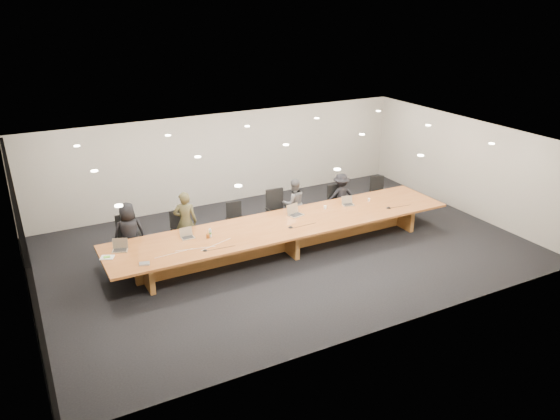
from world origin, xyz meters
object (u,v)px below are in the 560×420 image
object	(u,v)px
laptop_b	(187,233)
water_bottle	(210,233)
person_b	(186,222)
person_c	(294,203)
paper_cup_far	(369,200)
laptop_a	(119,246)
mic_left	(205,250)
chair_mid_right	(278,211)
amber_mug	(208,236)
mic_right	(389,208)
laptop_d	(296,210)
chair_left	(183,230)
mic_center	(291,227)
conference_table	(286,232)
chair_mid_left	(237,221)
person_d	(341,196)
paper_cup_near	(325,207)
laptop_e	(348,201)
person_a	(129,233)
av_box	(144,264)
chair_far_left	(128,239)
chair_far_right	(379,193)
chair_right	(337,202)

from	to	relation	value
laptop_b	water_bottle	distance (m)	0.53
person_b	person_c	world-z (taller)	person_b
water_bottle	paper_cup_far	bearing A→B (deg)	2.30
person_b	laptop_b	bearing A→B (deg)	96.11
laptop_a	mic_left	xyz separation A→B (m)	(1.68, -0.88, -0.12)
person_b	chair_mid_right	bearing A→B (deg)	-158.04
amber_mug	paper_cup_far	distance (m)	4.83
laptop_a	person_b	bearing A→B (deg)	44.55
chair_mid_right	person_c	size ratio (longest dim) A/B	0.85
laptop_a	mic_right	distance (m)	7.00
water_bottle	laptop_d	bearing A→B (deg)	5.06
amber_mug	chair_left	bearing A→B (deg)	101.37
paper_cup_far	mic_center	world-z (taller)	paper_cup_far
person_b	paper_cup_far	bearing A→B (deg)	-168.14
conference_table	chair_mid_left	size ratio (longest dim) A/B	9.05
person_d	laptop_a	xyz separation A→B (m)	(-6.50, -0.87, 0.22)
paper_cup_near	laptop_b	bearing A→B (deg)	-178.84
person_d	laptop_b	bearing A→B (deg)	21.05
chair_left	laptop_e	distance (m)	4.49
conference_table	paper_cup_far	bearing A→B (deg)	6.01
person_a	laptop_b	distance (m)	1.46
laptop_e	paper_cup_far	xyz separation A→B (m)	(0.68, -0.01, -0.08)
laptop_d	chair_left	bearing A→B (deg)	147.72
av_box	conference_table	bearing A→B (deg)	23.76
conference_table	mic_left	xyz separation A→B (m)	(-2.34, -0.55, 0.24)
chair_mid_left	chair_far_left	bearing A→B (deg)	-175.73
person_d	paper_cup_far	xyz separation A→B (m)	(0.31, -0.92, 0.13)
amber_mug	mic_right	size ratio (longest dim) A/B	0.75
amber_mug	laptop_b	bearing A→B (deg)	152.86
chair_mid_left	chair_far_right	xyz separation A→B (m)	(4.69, 0.00, 0.00)
conference_table	person_b	world-z (taller)	person_b
av_box	mic_left	size ratio (longest dim) A/B	1.89
person_d	av_box	bearing A→B (deg)	26.51
chair_right	paper_cup_far	size ratio (longest dim) A/B	12.21
mic_left	person_a	bearing A→B (deg)	126.58
laptop_d	laptop_e	size ratio (longest dim) A/B	1.23
person_a	paper_cup_far	world-z (taller)	person_a
chair_far_right	av_box	size ratio (longest dim) A/B	4.54
paper_cup_near	laptop_a	bearing A→B (deg)	-179.68
person_c	chair_far_left	bearing A→B (deg)	6.35
chair_far_right	amber_mug	size ratio (longest dim) A/B	9.74
amber_mug	mic_center	bearing A→B (deg)	-10.48
person_a	av_box	world-z (taller)	person_a
person_c	chair_left	bearing A→B (deg)	6.63
chair_mid_left	chair_mid_right	world-z (taller)	chair_mid_right
chair_far_left	amber_mug	world-z (taller)	chair_far_left
person_b	av_box	world-z (taller)	person_b
chair_right	person_d	bearing A→B (deg)	19.43
conference_table	chair_far_right	distance (m)	4.10
water_bottle	mic_left	bearing A→B (deg)	-120.01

